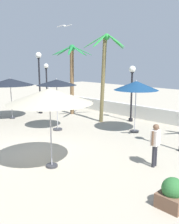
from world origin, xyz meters
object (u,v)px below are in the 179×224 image
at_px(palm_tree_2, 72,70).
at_px(guest_1, 155,141).
at_px(lamp_post_3, 47,80).
at_px(planter, 172,194).
at_px(patio_umbrella_4, 136,86).
at_px(lamp_post_1, 132,84).
at_px(patio_umbrella_0, 57,83).
at_px(seagull_1, 64,26).
at_px(patio_umbrella_1, 10,82).
at_px(patio_umbrella_2, 50,96).
at_px(palm_tree_0, 104,68).
at_px(lamp_post_0, 39,72).

relative_size(palm_tree_2, guest_1, 3.08).
xyz_separation_m(lamp_post_3, planter, (14.19, -5.68, -2.00)).
xyz_separation_m(patio_umbrella_4, lamp_post_3, (-9.03, 0.33, -0.21)).
bearing_deg(lamp_post_1, guest_1, -46.05).
relative_size(lamp_post_3, guest_1, 2.26).
xyz_separation_m(lamp_post_1, guest_1, (5.07, -5.26, -1.45)).
xyz_separation_m(lamp_post_1, lamp_post_3, (-7.31, -1.60, -0.06)).
height_order(patio_umbrella_0, planter, patio_umbrella_0).
height_order(lamp_post_3, planter, lamp_post_3).
height_order(seagull_1, planter, seagull_1).
bearing_deg(patio_umbrella_1, patio_umbrella_2, -17.97).
relative_size(patio_umbrella_1, palm_tree_0, 0.56).
relative_size(lamp_post_0, guest_1, 2.77).
xyz_separation_m(patio_umbrella_0, patio_umbrella_1, (-4.62, -0.47, -0.18)).
bearing_deg(patio_umbrella_1, planter, -8.70).
relative_size(patio_umbrella_2, guest_1, 1.89).
distance_m(patio_umbrella_4, planter, 7.75).
relative_size(patio_umbrella_1, lamp_post_3, 0.84).
height_order(patio_umbrella_0, lamp_post_0, lamp_post_0).
height_order(patio_umbrella_4, lamp_post_1, lamp_post_1).
bearing_deg(patio_umbrella_1, palm_tree_0, 36.23).
xyz_separation_m(patio_umbrella_4, guest_1, (3.35, -3.33, -1.60)).
height_order(patio_umbrella_4, planter, patio_umbrella_4).
xyz_separation_m(patio_umbrella_1, palm_tree_2, (1.73, 4.01, 0.77)).
xyz_separation_m(palm_tree_0, planter, (7.96, -5.78, -3.12)).
distance_m(palm_tree_2, guest_1, 10.63).
distance_m(palm_tree_0, lamp_post_3, 6.33).
bearing_deg(patio_umbrella_4, planter, -46.05).
distance_m(patio_umbrella_0, patio_umbrella_4, 4.40).
distance_m(patio_umbrella_2, seagull_1, 12.34).
relative_size(patio_umbrella_0, patio_umbrella_1, 0.95).
bearing_deg(seagull_1, lamp_post_3, -127.01).
height_order(patio_umbrella_2, patio_umbrella_4, patio_umbrella_2).
bearing_deg(palm_tree_2, patio_umbrella_1, -113.36).
bearing_deg(seagull_1, lamp_post_1, 3.42).
bearing_deg(palm_tree_0, seagull_1, 168.23).
distance_m(lamp_post_0, seagull_1, 4.30).
relative_size(patio_umbrella_2, lamp_post_1, 0.86).
height_order(lamp_post_1, seagull_1, seagull_1).
relative_size(patio_umbrella_0, lamp_post_1, 0.82).
distance_m(patio_umbrella_1, palm_tree_0, 6.47).
bearing_deg(lamp_post_3, lamp_post_0, -54.00).
relative_size(patio_umbrella_0, patio_umbrella_2, 0.95).
xyz_separation_m(palm_tree_0, lamp_post_1, (1.08, 1.49, -1.06)).
height_order(palm_tree_0, lamp_post_1, palm_tree_0).
bearing_deg(guest_1, palm_tree_0, 148.49).
distance_m(patio_umbrella_4, guest_1, 4.99).
height_order(lamp_post_1, guest_1, lamp_post_1).
height_order(lamp_post_0, lamp_post_1, lamp_post_0).
relative_size(patio_umbrella_4, palm_tree_0, 0.52).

